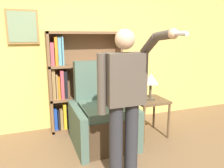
# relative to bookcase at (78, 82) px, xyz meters

# --- Properties ---
(wall_back) EXTENTS (8.00, 0.11, 2.80)m
(wall_back) POSITION_rel_bookcase_xyz_m (-0.03, 0.16, 0.61)
(wall_back) COLOR #E0C160
(wall_back) RESTS_ON ground_plane
(bookcase) EXTENTS (1.22, 0.28, 1.62)m
(bookcase) POSITION_rel_bookcase_xyz_m (0.00, 0.00, 0.00)
(bookcase) COLOR brown
(bookcase) RESTS_ON ground_plane
(armchair) EXTENTS (0.84, 0.88, 1.18)m
(armchair) POSITION_rel_bookcase_xyz_m (0.19, -0.65, -0.42)
(armchair) COLOR #4C3823
(armchair) RESTS_ON ground_plane
(person_standing) EXTENTS (0.56, 0.78, 1.62)m
(person_standing) POSITION_rel_bookcase_xyz_m (0.18, -1.49, 0.13)
(person_standing) COLOR #2D2D33
(person_standing) RESTS_ON ground_plane
(side_table) EXTENTS (0.48, 0.48, 0.59)m
(side_table) POSITION_rel_bookcase_xyz_m (0.97, -0.68, -0.30)
(side_table) COLOR brown
(side_table) RESTS_ON ground_plane
(table_lamp) EXTENTS (0.24, 0.24, 0.41)m
(table_lamp) POSITION_rel_bookcase_xyz_m (0.97, -0.68, 0.10)
(table_lamp) COLOR #4C4233
(table_lamp) RESTS_ON side_table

